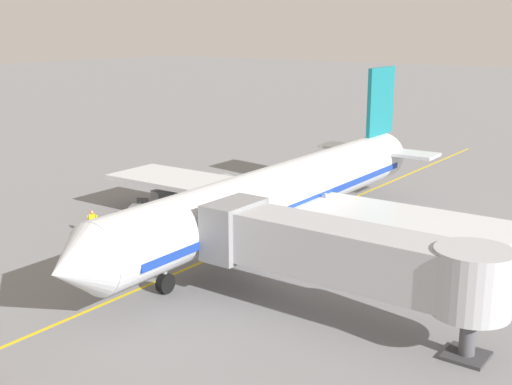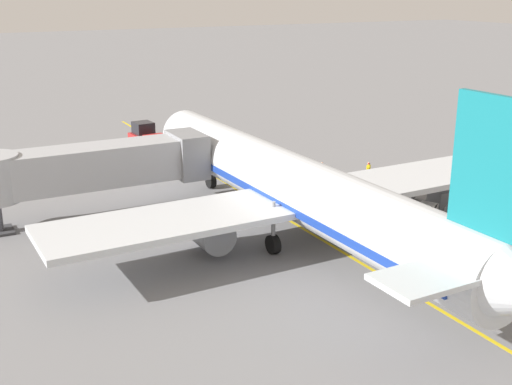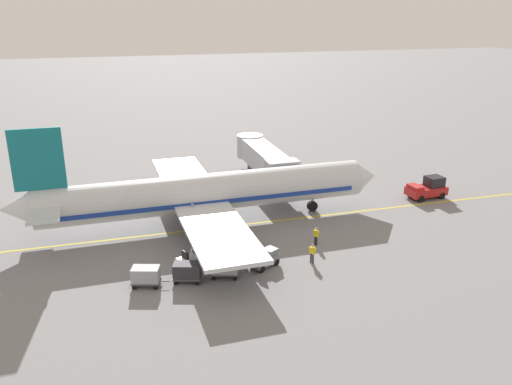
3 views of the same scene
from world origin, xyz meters
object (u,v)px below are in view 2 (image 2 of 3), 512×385
Objects in this scene: pushback_tractor at (147,137)px; ground_crew_marshaller at (321,171)px; baggage_cart_second_in_train at (475,211)px; baggage_tug_lead at (435,216)px; parked_airliner at (292,186)px; ground_crew_loader at (368,171)px; baggage_tug_trailing at (397,189)px; baggage_cart_third_in_train at (512,227)px; baggage_cart_front at (442,198)px; jet_bridge at (92,166)px; ground_crew_wing_walker at (339,205)px.

pushback_tractor reaches higher than ground_crew_marshaller.
baggage_cart_second_in_train is at bearing -68.34° from pushback_tractor.
baggage_tug_lead is 2.57m from baggage_cart_second_in_train.
parked_airliner is 12.05m from baggage_cart_second_in_train.
ground_crew_loader is at bearing 91.38° from baggage_cart_second_in_train.
baggage_tug_trailing reaches higher than baggage_cart_second_in_train.
ground_crew_loader is at bearing -58.62° from pushback_tractor.
baggage_cart_third_in_train is at bearing -89.84° from ground_crew_loader.
baggage_tug_lead is at bearing -102.39° from ground_crew_loader.
baggage_cart_front is 1.76× the size of ground_crew_loader.
jet_bridge is 23.25m from baggage_cart_front.
baggage_cart_third_in_train is 1.76× the size of ground_crew_wing_walker.
pushback_tractor is 18.83m from ground_crew_marshaller.
parked_airliner reaches higher than baggage_tug_lead.
parked_airliner is at bearing -43.19° from jet_bridge.
baggage_tug_trailing reaches higher than baggage_cart_front.
ground_crew_wing_walker is at bearing 138.09° from baggage_tug_lead.
ground_crew_marshaller is at bearing 152.23° from ground_crew_loader.
parked_airliner is 12.54× the size of baggage_cart_third_in_train.
ground_crew_wing_walker and ground_crew_loader have the same top height.
baggage_cart_front is 6.16m from baggage_cart_third_in_train.
baggage_cart_second_in_train is at bearing -31.50° from jet_bridge.
ground_crew_wing_walker reaches higher than baggage_tug_lead.
jet_bridge is 17.59m from ground_crew_marshaller.
baggage_tug_lead is at bearing -106.03° from baggage_tug_trailing.
baggage_tug_lead is at bearing -41.91° from ground_crew_wing_walker.
pushback_tractor is at bearing 115.74° from ground_crew_marshaller.
ground_crew_marshaller reaches higher than baggage_tug_lead.
ground_crew_wing_walker is at bearing -79.03° from pushback_tractor.
baggage_cart_third_in_train is at bearing -50.54° from ground_crew_wing_walker.
jet_bridge is at bearing 178.44° from ground_crew_marshaller.
baggage_cart_third_in_train is (11.01, -6.90, -2.24)m from parked_airliner.
baggage_tug_trailing is (20.11, -6.13, -2.74)m from jet_bridge.
baggage_cart_front is at bearing -87.42° from ground_crew_loader.
jet_bridge is 21.21m from baggage_tug_trailing.
jet_bridge reaches higher than ground_crew_loader.
baggage_cart_third_in_train is at bearing -70.61° from pushback_tractor.
pushback_tractor is (-0.39, 25.52, -2.09)m from parked_airliner.
pushback_tractor is 31.49m from baggage_cart_second_in_train.
parked_airliner is 13.14m from ground_crew_loader.
jet_bridge is at bearing 147.30° from baggage_tug_lead.
pushback_tractor reaches higher than baggage_cart_third_in_train.
parked_airliner reaches higher than ground_crew_marshaller.
jet_bridge reaches higher than ground_crew_wing_walker.
baggage_cart_second_in_train is 10.63m from ground_crew_loader.
pushback_tractor is (9.23, 16.48, -2.36)m from jet_bridge.
baggage_cart_second_in_train is at bearing -18.45° from parked_airliner.
baggage_cart_second_in_train is 3.16m from baggage_cart_third_in_train.
baggage_tug_trailing is (10.88, -22.62, -0.39)m from pushback_tractor.
baggage_cart_second_in_train is (11.62, -29.26, -0.15)m from pushback_tractor.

